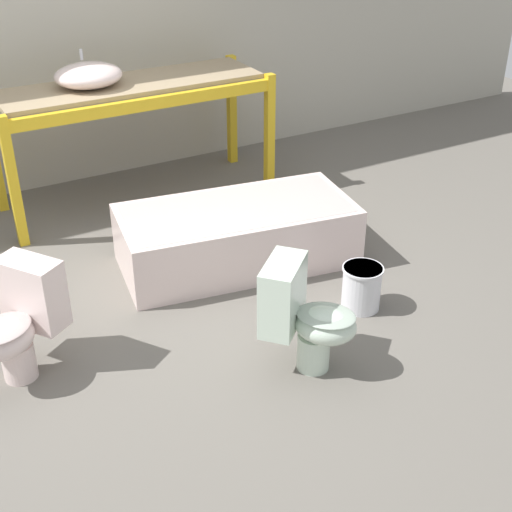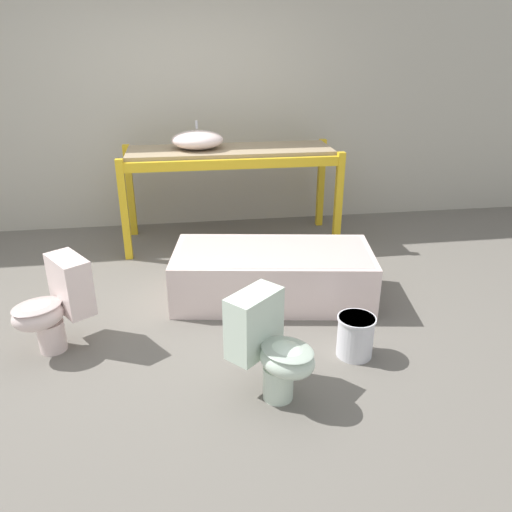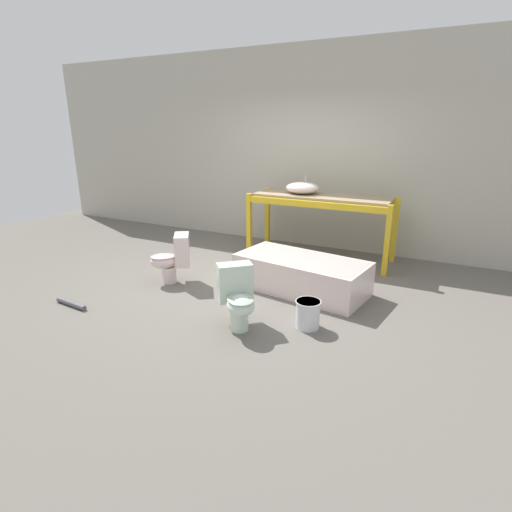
{
  "view_description": "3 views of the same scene",
  "coord_description": "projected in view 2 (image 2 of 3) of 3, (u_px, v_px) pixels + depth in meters",
  "views": [
    {
      "loc": [
        -1.26,
        -3.76,
        2.53
      ],
      "look_at": [
        0.52,
        -0.62,
        0.47
      ],
      "focal_mm": 50.0,
      "sensor_mm": 36.0,
      "label": 1
    },
    {
      "loc": [
        0.1,
        -3.52,
        1.99
      ],
      "look_at": [
        0.54,
        -0.5,
        0.65
      ],
      "focal_mm": 35.0,
      "sensor_mm": 36.0,
      "label": 2
    },
    {
      "loc": [
        2.35,
        -4.3,
        1.96
      ],
      "look_at": [
        0.5,
        -0.61,
        0.61
      ],
      "focal_mm": 28.0,
      "sensor_mm": 36.0,
      "label": 3
    }
  ],
  "objects": [
    {
      "name": "shelving_rack",
      "position": [
        230.0,
        162.0,
        5.02
      ],
      "size": [
        2.17,
        0.74,
        0.98
      ],
      "color": "gold",
      "rests_on": "ground_plane"
    },
    {
      "name": "sink_basin",
      "position": [
        198.0,
        140.0,
        4.91
      ],
      "size": [
        0.51,
        0.46,
        0.26
      ],
      "color": "silver",
      "rests_on": "shelving_rack"
    },
    {
      "name": "warehouse_wall_rear",
      "position": [
        169.0,
        78.0,
        5.25
      ],
      "size": [
        10.8,
        0.08,
        3.2
      ],
      "color": "#B2AD9E",
      "rests_on": "ground_plane"
    },
    {
      "name": "bathtub_main",
      "position": [
        273.0,
        271.0,
        4.08
      ],
      "size": [
        1.7,
        0.99,
        0.42
      ],
      "rotation": [
        0.0,
        0.0,
        -0.16
      ],
      "color": "silver",
      "rests_on": "ground_plane"
    },
    {
      "name": "toilet_far",
      "position": [
        270.0,
        345.0,
        2.91
      ],
      "size": [
        0.57,
        0.58,
        0.64
      ],
      "rotation": [
        0.0,
        0.0,
        0.74
      ],
      "color": "silver",
      "rests_on": "ground_plane"
    },
    {
      "name": "bucket_white",
      "position": [
        355.0,
        335.0,
        3.36
      ],
      "size": [
        0.26,
        0.26,
        0.29
      ],
      "color": "silver",
      "rests_on": "ground_plane"
    },
    {
      "name": "ground_plane",
      "position": [
        180.0,
        310.0,
        3.98
      ],
      "size": [
        12.0,
        12.0,
        0.0
      ],
      "primitive_type": "plane",
      "color": "#666059"
    },
    {
      "name": "toilet_near",
      "position": [
        56.0,
        303.0,
        3.38
      ],
      "size": [
        0.59,
        0.54,
        0.64
      ],
      "rotation": [
        0.0,
        0.0,
        -0.97
      ],
      "color": "silver",
      "rests_on": "ground_plane"
    }
  ]
}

